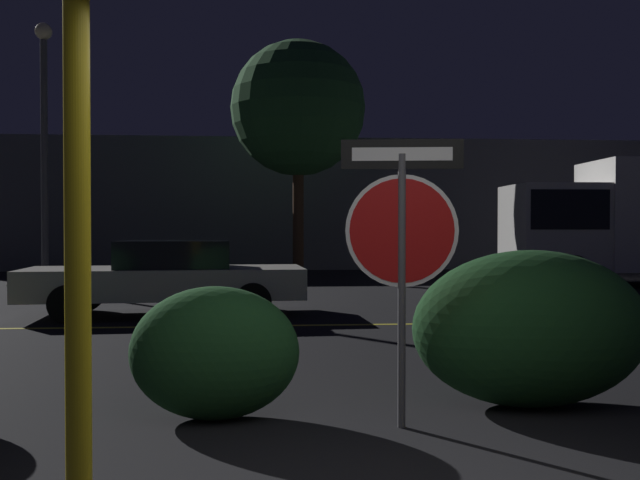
# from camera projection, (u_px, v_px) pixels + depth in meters

# --- Properties ---
(road_center_stripe) EXTENTS (41.59, 0.12, 0.01)m
(road_center_stripe) POSITION_uv_depth(u_px,v_px,m) (302.00, 325.00, 10.85)
(road_center_stripe) COLOR gold
(road_center_stripe) RESTS_ON ground_plane
(stop_sign) EXTENTS (0.90, 0.15, 2.15)m
(stop_sign) POSITION_uv_depth(u_px,v_px,m) (402.00, 228.00, 5.31)
(stop_sign) COLOR #4C4C51
(stop_sign) RESTS_ON ground_plane
(yellow_pole_left) EXTENTS (0.12, 0.12, 2.81)m
(yellow_pole_left) POSITION_uv_depth(u_px,v_px,m) (78.00, 248.00, 3.19)
(yellow_pole_left) COLOR yellow
(yellow_pole_left) RESTS_ON ground_plane
(hedge_bush_2) EXTENTS (1.32, 0.78, 1.04)m
(hedge_bush_2) POSITION_uv_depth(u_px,v_px,m) (215.00, 353.00, 5.54)
(hedge_bush_2) COLOR #1E4C23
(hedge_bush_2) RESTS_ON ground_plane
(hedge_bush_3) EXTENTS (2.00, 1.15, 1.31)m
(hedge_bush_3) POSITION_uv_depth(u_px,v_px,m) (531.00, 328.00, 5.95)
(hedge_bush_3) COLOR #19421E
(hedge_bush_3) RESTS_ON ground_plane
(passing_car_2) EXTENTS (4.83, 2.02, 1.27)m
(passing_car_2) POSITION_uv_depth(u_px,v_px,m) (167.00, 277.00, 12.12)
(passing_car_2) COLOR silver
(passing_car_2) RESTS_ON ground_plane
(delivery_truck) EXTENTS (5.67, 2.78, 3.18)m
(delivery_truck) POSITION_uv_depth(u_px,v_px,m) (618.00, 219.00, 18.18)
(delivery_truck) COLOR silver
(delivery_truck) RESTS_ON ground_plane
(street_lamp) EXTENTS (0.39, 0.39, 6.30)m
(street_lamp) POSITION_uv_depth(u_px,v_px,m) (44.00, 127.00, 16.77)
(street_lamp) COLOR #4C4C51
(street_lamp) RESTS_ON ground_plane
(tree_0) EXTENTS (3.91, 3.91, 6.90)m
(tree_0) POSITION_uv_depth(u_px,v_px,m) (298.00, 109.00, 20.65)
(tree_0) COLOR #422D1E
(tree_0) RESTS_ON ground_plane
(building_backdrop) EXTENTS (28.30, 3.38, 4.63)m
(building_backdrop) POSITION_uv_depth(u_px,v_px,m) (353.00, 205.00, 26.59)
(building_backdrop) COLOR #4C4C56
(building_backdrop) RESTS_ON ground_plane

